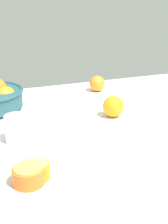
# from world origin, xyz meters

# --- Properties ---
(ground_plane) EXTENTS (1.32, 1.03, 0.03)m
(ground_plane) POSITION_xyz_m (0.00, 0.00, -0.01)
(ground_plane) COLOR white
(juice_glass) EXTENTS (0.07, 0.07, 0.08)m
(juice_glass) POSITION_xyz_m (-0.21, -0.00, 0.04)
(juice_glass) COLOR white
(juice_glass) RESTS_ON ground_plane
(cutting_board) EXTENTS (0.31, 0.25, 0.02)m
(cutting_board) POSITION_xyz_m (-0.22, -0.25, 0.01)
(cutting_board) COLOR beige
(cutting_board) RESTS_ON ground_plane
(orange_half_0) EXTENTS (0.07, 0.07, 0.04)m
(orange_half_0) POSITION_xyz_m (-0.21, -0.25, 0.04)
(orange_half_0) COLOR orange
(orange_half_0) RESTS_ON cutting_board
(orange_half_1) EXTENTS (0.07, 0.07, 0.04)m
(orange_half_1) POSITION_xyz_m (-0.23, -0.26, 0.04)
(orange_half_1) COLOR orange
(orange_half_1) RESTS_ON cutting_board
(loose_orange_1) EXTENTS (0.08, 0.08, 0.08)m
(loose_orange_1) POSITION_xyz_m (0.14, 0.08, 0.04)
(loose_orange_1) COLOR orange
(loose_orange_1) RESTS_ON ground_plane
(loose_orange_2) EXTENTS (0.07, 0.07, 0.07)m
(loose_orange_2) POSITION_xyz_m (0.20, 0.37, 0.03)
(loose_orange_2) COLOR orange
(loose_orange_2) RESTS_ON ground_plane
(herb_sprig_0) EXTENTS (0.06, 0.02, 0.01)m
(herb_sprig_0) POSITION_xyz_m (0.57, 0.40, 0.00)
(herb_sprig_0) COLOR #44822F
(herb_sprig_0) RESTS_ON ground_plane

